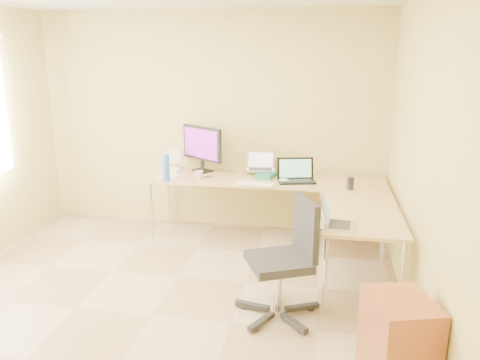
% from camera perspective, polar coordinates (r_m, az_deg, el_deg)
% --- Properties ---
extents(floor, '(4.50, 4.50, 0.00)m').
position_cam_1_polar(floor, '(4.19, -10.43, -15.58)').
color(floor, tan).
rests_on(floor, ground).
extents(wall_back, '(4.50, 0.00, 4.50)m').
position_cam_1_polar(wall_back, '(5.83, -3.42, 6.93)').
color(wall_back, '#D5C26D').
rests_on(wall_back, ground).
extents(wall_right, '(0.00, 4.50, 4.50)m').
position_cam_1_polar(wall_right, '(3.55, 22.17, 0.61)').
color(wall_right, '#D5C26D').
rests_on(wall_right, ground).
extents(desk_main, '(2.65, 0.70, 0.73)m').
position_cam_1_polar(desk_main, '(5.53, 3.12, -3.46)').
color(desk_main, tan).
rests_on(desk_main, ground).
extents(desk_return, '(0.70, 1.30, 0.73)m').
position_cam_1_polar(desk_return, '(4.58, 13.91, -7.93)').
color(desk_return, tan).
rests_on(desk_return, ground).
extents(monitor, '(0.64, 0.53, 0.55)m').
position_cam_1_polar(monitor, '(5.70, -4.54, 3.71)').
color(monitor, black).
rests_on(monitor, desk_main).
extents(book_stack, '(0.26, 0.31, 0.04)m').
position_cam_1_polar(book_stack, '(5.49, 3.15, 0.62)').
color(book_stack, '#196754').
rests_on(book_stack, desk_main).
extents(laptop_center, '(0.34, 0.28, 0.21)m').
position_cam_1_polar(laptop_center, '(5.59, 2.45, 2.21)').
color(laptop_center, '#BEBEBE').
rests_on(laptop_center, desk_main).
extents(laptop_black, '(0.46, 0.38, 0.25)m').
position_cam_1_polar(laptop_black, '(5.28, 6.76, 1.12)').
color(laptop_black, black).
rests_on(laptop_black, desk_main).
extents(keyboard, '(0.43, 0.15, 0.02)m').
position_cam_1_polar(keyboard, '(5.15, 1.69, -0.48)').
color(keyboard, white).
rests_on(keyboard, desk_main).
extents(mouse, '(0.13, 0.11, 0.04)m').
position_cam_1_polar(mouse, '(5.28, 5.25, -0.04)').
color(mouse, silver).
rests_on(mouse, desk_main).
extents(mug, '(0.11, 0.11, 0.10)m').
position_cam_1_polar(mug, '(5.39, -4.94, 0.59)').
color(mug, beige).
rests_on(mug, desk_main).
extents(cd_stack, '(0.15, 0.15, 0.03)m').
position_cam_1_polar(cd_stack, '(5.39, -3.69, 0.25)').
color(cd_stack, silver).
rests_on(cd_stack, desk_main).
extents(water_bottle, '(0.09, 0.09, 0.30)m').
position_cam_1_polar(water_bottle, '(5.34, -8.84, 1.45)').
color(water_bottle, blue).
rests_on(water_bottle, desk_main).
extents(papers, '(0.27, 0.34, 0.01)m').
position_cam_1_polar(papers, '(5.59, -8.22, 0.53)').
color(papers, white).
rests_on(papers, desk_main).
extents(white_box, '(0.20, 0.15, 0.07)m').
position_cam_1_polar(white_box, '(5.66, -8.21, 1.05)').
color(white_box, white).
rests_on(white_box, desk_main).
extents(desk_fan, '(0.24, 0.24, 0.26)m').
position_cam_1_polar(desk_fan, '(5.82, -7.65, 2.40)').
color(desk_fan, silver).
rests_on(desk_fan, desk_main).
extents(black_cup, '(0.10, 0.10, 0.13)m').
position_cam_1_polar(black_cup, '(5.10, 13.00, -0.40)').
color(black_cup, black).
rests_on(black_cup, desk_main).
extents(laptop_return, '(0.36, 0.29, 0.22)m').
position_cam_1_polar(laptop_return, '(3.99, 11.65, -3.89)').
color(laptop_return, silver).
rests_on(laptop_return, desk_return).
extents(office_chair, '(0.79, 0.79, 1.00)m').
position_cam_1_polar(office_chair, '(3.91, 4.60, -9.41)').
color(office_chair, '#252424').
rests_on(office_chair, ground).
extents(cabinet, '(0.47, 0.53, 0.62)m').
position_cam_1_polar(cabinet, '(3.29, 18.35, -18.10)').
color(cabinet, brown).
rests_on(cabinet, ground).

